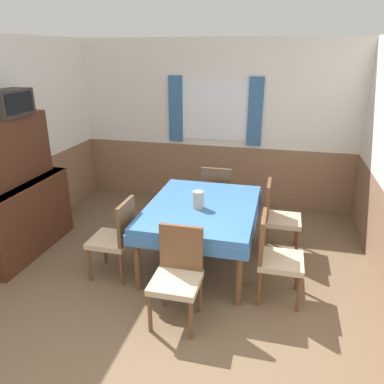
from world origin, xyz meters
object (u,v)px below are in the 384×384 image
at_px(chair_left_near, 116,236).
at_px(vase, 198,200).
at_px(chair_right_far, 277,215).
at_px(dining_table, 202,213).
at_px(chair_head_near, 178,273).
at_px(tv, 9,103).
at_px(sideboard, 19,199).
at_px(chair_right_near, 274,255).
at_px(chair_head_window, 217,194).

bearing_deg(chair_left_near, vase, -63.58).
bearing_deg(chair_right_far, dining_table, -59.80).
xyz_separation_m(chair_head_near, chair_right_far, (0.86, 1.54, 0.00)).
relative_size(chair_left_near, chair_right_far, 1.00).
bearing_deg(dining_table, chair_head_near, -90.00).
bearing_deg(tv, chair_left_near, -13.40).
relative_size(chair_left_near, sideboard, 0.54).
relative_size(dining_table, chair_right_near, 1.78).
height_order(chair_right_near, chair_head_window, same).
distance_m(chair_head_near, sideboard, 2.37).
height_order(chair_left_near, sideboard, sideboard).
xyz_separation_m(chair_left_near, vase, (0.83, 0.41, 0.35)).
distance_m(chair_right_far, sideboard, 3.19).
distance_m(chair_left_near, tv, 1.95).
relative_size(chair_head_near, sideboard, 0.54).
xyz_separation_m(chair_head_window, chair_right_far, (0.86, -0.54, 0.00)).
distance_m(dining_table, vase, 0.22).
bearing_deg(tv, chair_head_window, 28.65).
bearing_deg(chair_head_near, sideboard, -19.10).
relative_size(chair_right_far, sideboard, 0.54).
xyz_separation_m(chair_head_window, chair_head_near, (0.00, -2.08, 0.00)).
distance_m(sideboard, vase, 2.21).
relative_size(chair_head_window, sideboard, 0.54).
relative_size(chair_left_near, chair_right_near, 1.00).
bearing_deg(chair_right_near, tv, -96.03).
distance_m(chair_head_near, tv, 2.75).
bearing_deg(chair_right_far, vase, -56.48).
bearing_deg(chair_head_window, vase, -91.32).
xyz_separation_m(dining_table, chair_head_window, (-0.00, 1.04, -0.15)).
bearing_deg(chair_right_near, chair_head_window, -150.87).
height_order(chair_head_near, tv, tv).
height_order(chair_right_far, sideboard, sideboard).
bearing_deg(sideboard, chair_left_near, -9.55).
xyz_separation_m(sideboard, vase, (2.20, 0.18, 0.13)).
height_order(chair_head_near, vase, vase).
height_order(chair_left_near, chair_head_near, same).
relative_size(chair_right_near, chair_right_far, 1.00).
height_order(chair_right_near, tv, tv).
xyz_separation_m(dining_table, chair_right_near, (0.86, -0.50, -0.15)).
distance_m(chair_right_far, tv, 3.43).
height_order(sideboard, tv, tv).
height_order(chair_head_window, tv, tv).
distance_m(dining_table, chair_right_far, 1.00).
distance_m(chair_right_far, vase, 1.12).
height_order(chair_head_window, chair_right_far, same).
height_order(chair_left_near, tv, tv).
bearing_deg(sideboard, tv, 86.92).
height_order(tv, vase, tv).
distance_m(tv, vase, 2.42).
bearing_deg(dining_table, chair_head_window, 90.00).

